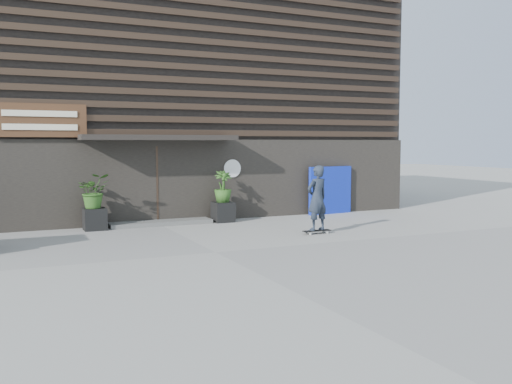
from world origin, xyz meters
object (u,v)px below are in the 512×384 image
planter_pot_right (223,212)px  planter_pot_left (95,219)px  skateboarder (317,198)px  blue_tarp (330,190)px

planter_pot_right → planter_pot_left: bearing=180.0°
planter_pot_right → skateboarder: skateboarder is taller
planter_pot_right → skateboarder: 3.53m
planter_pot_right → blue_tarp: size_ratio=0.35×
planter_pot_left → blue_tarp: (7.81, 0.30, 0.50)m
planter_pot_left → blue_tarp: bearing=2.2°
planter_pot_left → blue_tarp: size_ratio=0.35×
planter_pot_left → skateboarder: 6.14m
planter_pot_left → blue_tarp: blue_tarp is taller
planter_pot_right → skateboarder: size_ratio=0.33×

